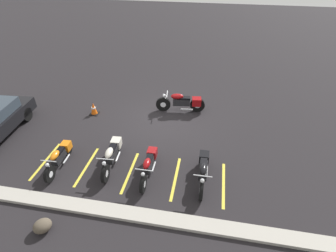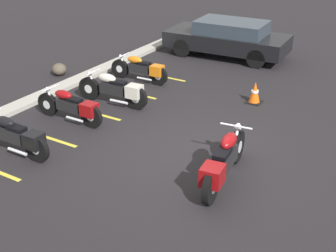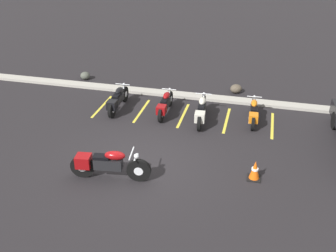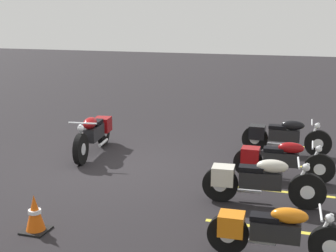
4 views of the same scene
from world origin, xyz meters
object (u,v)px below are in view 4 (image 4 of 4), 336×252
Objects in this scene: parked_bike_2 at (257,180)px; traffic_cone at (35,214)px; parked_bike_3 at (271,231)px; motorcycle_maroon_featured at (94,133)px; parked_bike_0 at (282,136)px; parked_bike_1 at (278,159)px.

parked_bike_2 is 3.59× the size of traffic_cone.
parked_bike_3 is at bearing 94.02° from traffic_cone.
motorcycle_maroon_featured is 1.20× the size of parked_bike_3.
motorcycle_maroon_featured is 1.09× the size of parked_bike_2.
traffic_cone is (5.50, -3.38, -0.16)m from parked_bike_0.
motorcycle_maroon_featured is 1.11× the size of parked_bike_0.
parked_bike_3 is (3.34, 0.16, -0.01)m from parked_bike_1.
motorcycle_maroon_featured is at bearing -166.30° from traffic_cone.
parked_bike_2 reaches higher than parked_bike_1.
parked_bike_2 is (1.46, -0.26, 0.03)m from parked_bike_1.
parked_bike_1 is at bearing -88.62° from parked_bike_0.
motorcycle_maroon_featured is 4.34m from traffic_cone.
parked_bike_3 reaches higher than traffic_cone.
parked_bike_2 is at bearing -100.62° from parked_bike_1.
motorcycle_maroon_featured is 4.59m from parked_bike_0.
parked_bike_2 reaches higher than traffic_cone.
parked_bike_1 reaches higher than parked_bike_3.
parked_bike_0 is (-1.30, 4.40, -0.05)m from motorcycle_maroon_featured.
parked_bike_2 is at bearing 100.05° from parked_bike_3.
parked_bike_0 is 0.98× the size of parked_bike_2.
parked_bike_0 is at bearing 91.58° from parked_bike_1.
parked_bike_2 reaches higher than parked_bike_0.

